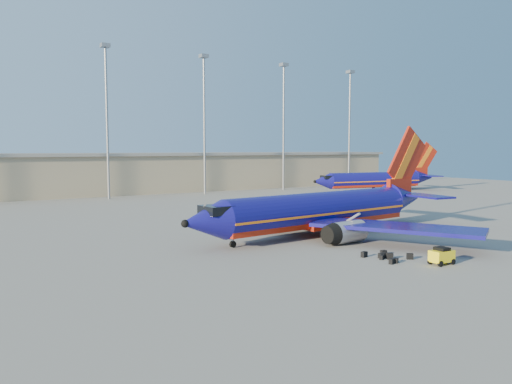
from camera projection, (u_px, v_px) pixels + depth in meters
ground at (263, 231)px, 57.49m from camera, size 220.00×220.00×0.00m
terminal_building at (161, 172)px, 111.46m from camera, size 122.00×16.00×8.50m
light_mast_row at (158, 107)px, 97.52m from camera, size 101.60×1.60×28.65m
aircraft_main at (324, 211)px, 54.82m from camera, size 36.27×34.75×12.29m
aircraft_second at (377, 180)px, 111.03m from camera, size 32.33×12.89×11.02m
baggage_tug at (442, 255)px, 40.62m from camera, size 2.02×1.25×1.43m
luggage_pile at (387, 257)px, 42.59m from camera, size 3.33×3.53×0.54m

